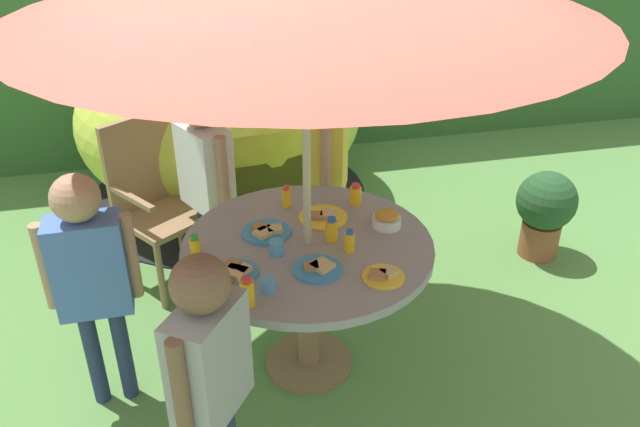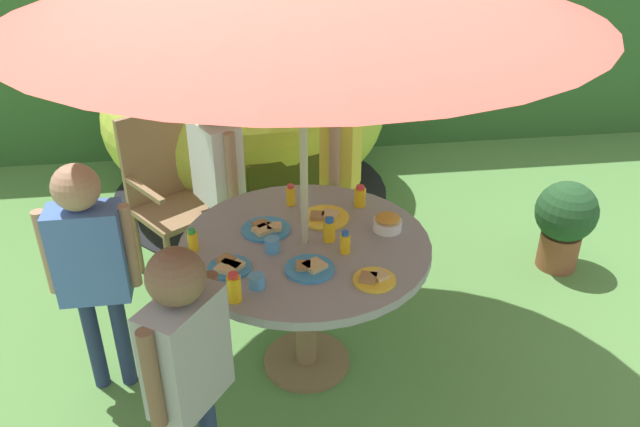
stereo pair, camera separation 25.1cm
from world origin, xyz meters
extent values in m
cube|color=#548442|center=(0.00, 0.00, -0.01)|extent=(10.00, 10.00, 0.02)
cube|color=#33602D|center=(0.00, 3.07, 0.95)|extent=(9.00, 0.70, 1.91)
cylinder|color=brown|center=(0.00, 0.00, 0.01)|extent=(0.45, 0.45, 0.03)
cylinder|color=brown|center=(0.00, 0.00, 0.35)|extent=(0.11, 0.11, 0.71)
cylinder|color=gray|center=(0.00, 0.00, 0.73)|extent=(1.18, 1.18, 0.04)
cylinder|color=#B7AD8C|center=(0.00, 0.00, 1.04)|extent=(0.04, 0.04, 2.09)
cylinder|color=#93704C|center=(-0.73, 0.66, 0.22)|extent=(0.04, 0.04, 0.43)
cylinder|color=#93704C|center=(-0.37, 0.91, 0.22)|extent=(0.04, 0.04, 0.43)
cylinder|color=#93704C|center=(-0.95, 0.98, 0.22)|extent=(0.04, 0.04, 0.43)
cylinder|color=#93704C|center=(-0.60, 1.22, 0.22)|extent=(0.04, 0.04, 0.43)
cube|color=#93704C|center=(-0.66, 0.94, 0.45)|extent=(0.63, 0.62, 0.04)
cube|color=#93704C|center=(-0.77, 1.10, 0.75)|extent=(0.41, 0.30, 0.56)
cube|color=#93704C|center=(-0.84, 0.82, 0.67)|extent=(0.28, 0.37, 0.03)
cube|color=#93704C|center=(-0.48, 1.07, 0.67)|extent=(0.28, 0.37, 0.03)
ellipsoid|color=#B2C63F|center=(-0.21, 2.00, 0.66)|extent=(2.52, 2.35, 1.32)
cylinder|color=black|center=(-0.21, 2.00, 0.01)|extent=(2.64, 2.64, 0.01)
cube|color=#3E4516|center=(0.04, 1.14, 0.36)|extent=(0.57, 0.19, 0.59)
cylinder|color=brown|center=(1.71, 0.69, 0.12)|extent=(0.25, 0.25, 0.24)
sphere|color=#234C28|center=(1.71, 0.69, 0.40)|extent=(0.38, 0.38, 0.38)
cylinder|color=brown|center=(0.33, 0.87, 0.29)|extent=(0.08, 0.08, 0.58)
cylinder|color=brown|center=(0.28, 0.74, 0.29)|extent=(0.08, 0.08, 0.58)
cube|color=yellow|center=(0.30, 0.81, 0.82)|extent=(0.29, 0.38, 0.49)
cylinder|color=tan|center=(0.37, 0.98, 0.85)|extent=(0.06, 0.06, 0.44)
cylinder|color=tan|center=(0.24, 0.63, 0.85)|extent=(0.06, 0.06, 0.44)
sphere|color=tan|center=(0.30, 0.81, 1.18)|extent=(0.22, 0.22, 0.22)
cylinder|color=navy|center=(-0.44, 0.87, 0.29)|extent=(0.08, 0.08, 0.57)
cylinder|color=navy|center=(-0.38, 0.74, 0.29)|extent=(0.08, 0.08, 0.57)
cube|color=white|center=(-0.41, 0.80, 0.81)|extent=(0.31, 0.38, 0.48)
cylinder|color=tan|center=(-0.50, 0.97, 0.84)|extent=(0.06, 0.06, 0.43)
cylinder|color=tan|center=(-0.33, 0.64, 0.84)|extent=(0.06, 0.06, 0.43)
sphere|color=tan|center=(-0.41, 0.80, 1.16)|extent=(0.22, 0.22, 0.22)
cylinder|color=navy|center=(-1.04, -0.01, 0.27)|extent=(0.07, 0.07, 0.55)
cylinder|color=navy|center=(-0.90, -0.01, 0.27)|extent=(0.07, 0.07, 0.55)
cube|color=#4C72C6|center=(-0.97, -0.01, 0.78)|extent=(0.32, 0.18, 0.46)
cylinder|color=tan|center=(-1.15, -0.01, 0.80)|extent=(0.06, 0.06, 0.42)
cylinder|color=tan|center=(-0.79, -0.01, 0.80)|extent=(0.06, 0.06, 0.42)
sphere|color=tan|center=(-0.97, -0.01, 1.11)|extent=(0.21, 0.21, 0.21)
cube|color=#99999E|center=(-0.51, -0.73, 0.78)|extent=(0.32, 0.36, 0.46)
cylinder|color=brown|center=(-0.62, -0.87, 0.80)|extent=(0.06, 0.06, 0.42)
cylinder|color=brown|center=(-0.41, -0.58, 0.80)|extent=(0.06, 0.06, 0.42)
sphere|color=brown|center=(-0.51, -0.73, 1.11)|extent=(0.21, 0.21, 0.21)
cylinder|color=white|center=(0.41, 0.06, 0.78)|extent=(0.14, 0.14, 0.05)
ellipsoid|color=gold|center=(0.41, 0.06, 0.82)|extent=(0.12, 0.12, 0.03)
cylinder|color=#338CD8|center=(-0.01, -0.23, 0.76)|extent=(0.22, 0.22, 0.01)
cube|color=tan|center=(0.02, -0.23, 0.77)|extent=(0.12, 0.12, 0.02)
cube|color=#9E7547|center=(-0.03, -0.23, 0.77)|extent=(0.07, 0.07, 0.02)
cylinder|color=#338CD8|center=(-0.17, 0.13, 0.76)|extent=(0.23, 0.23, 0.01)
cube|color=tan|center=(-0.13, 0.12, 0.77)|extent=(0.07, 0.07, 0.02)
cube|color=#9E7547|center=(-0.20, 0.15, 0.77)|extent=(0.10, 0.10, 0.02)
cube|color=tan|center=(-0.19, 0.10, 0.77)|extent=(0.11, 0.11, 0.02)
cylinder|color=yellow|center=(0.12, 0.20, 0.76)|extent=(0.24, 0.24, 0.01)
cube|color=tan|center=(0.15, 0.21, 0.77)|extent=(0.10, 0.10, 0.02)
cube|color=#9E7547|center=(0.08, 0.20, 0.77)|extent=(0.08, 0.08, 0.02)
cylinder|color=yellow|center=(0.26, -0.35, 0.76)|extent=(0.18, 0.18, 0.01)
cube|color=tan|center=(0.28, -0.34, 0.77)|extent=(0.08, 0.08, 0.02)
cube|color=#9E7547|center=(0.23, -0.35, 0.77)|extent=(0.09, 0.09, 0.02)
cylinder|color=#338CD8|center=(-0.35, -0.17, 0.76)|extent=(0.19, 0.19, 0.01)
cube|color=tan|center=(-0.32, -0.18, 0.77)|extent=(0.09, 0.09, 0.02)
cube|color=#9E7547|center=(-0.36, -0.14, 0.77)|extent=(0.10, 0.10, 0.02)
cube|color=tan|center=(-0.36, -0.20, 0.77)|extent=(0.12, 0.12, 0.02)
cylinder|color=yellow|center=(0.12, 0.00, 0.80)|extent=(0.06, 0.06, 0.10)
cylinder|color=blue|center=(0.12, 0.00, 0.86)|extent=(0.04, 0.04, 0.02)
cylinder|color=yellow|center=(-0.33, -0.41, 0.81)|extent=(0.06, 0.06, 0.11)
cylinder|color=red|center=(-0.33, -0.41, 0.88)|extent=(0.04, 0.04, 0.02)
cylinder|color=yellow|center=(-0.03, 0.37, 0.80)|extent=(0.05, 0.05, 0.10)
cylinder|color=red|center=(-0.03, 0.37, 0.86)|extent=(0.03, 0.03, 0.02)
cylinder|color=yellow|center=(0.17, -0.11, 0.80)|extent=(0.05, 0.05, 0.09)
cylinder|color=blue|center=(0.17, -0.11, 0.85)|extent=(0.03, 0.03, 0.02)
cylinder|color=yellow|center=(0.32, 0.31, 0.80)|extent=(0.06, 0.06, 0.10)
cylinder|color=red|center=(0.32, 0.31, 0.86)|extent=(0.04, 0.04, 0.02)
cylinder|color=yellow|center=(-0.51, 0.01, 0.80)|extent=(0.05, 0.05, 0.09)
cylinder|color=green|center=(-0.51, 0.01, 0.85)|extent=(0.03, 0.03, 0.02)
cylinder|color=#4C99D8|center=(-0.16, -0.06, 0.79)|extent=(0.07, 0.07, 0.07)
cylinder|color=#4C99D8|center=(-0.24, -0.32, 0.78)|extent=(0.07, 0.07, 0.06)
camera|label=1|loc=(-0.52, -2.48, 2.35)|focal=35.93mm
camera|label=2|loc=(-0.27, -2.52, 2.35)|focal=35.93mm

